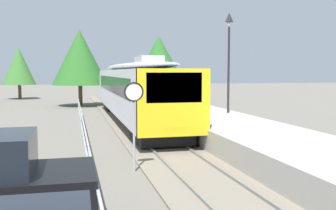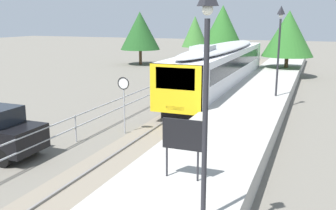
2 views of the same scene
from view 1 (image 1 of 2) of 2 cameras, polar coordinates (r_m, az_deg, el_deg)
ground_plane at (r=20.12m, az=-11.76°, el=-4.13°), size 160.00×160.00×0.00m
track_rails at (r=20.43m, az=-3.30°, el=-3.80°), size 3.20×60.00×0.14m
commuter_train at (r=24.06m, az=-5.02°, el=2.55°), size 2.82×19.90×3.74m
station_platform at (r=21.20m, az=5.37°, el=-2.36°), size 3.90×60.00×0.90m
platform_lamp_mid_platform at (r=21.24m, az=8.91°, el=8.89°), size 0.34×0.34×5.35m
speed_limit_sign at (r=12.00m, az=-5.02°, el=0.15°), size 0.61×0.10×2.81m
carpark_fence at (r=10.11m, az=-11.52°, el=-7.79°), size 0.06×36.06×1.25m
tree_behind_carpark at (r=35.08m, az=-1.34°, el=6.53°), size 4.85×4.85×6.30m
tree_distant_left at (r=47.94m, az=-20.99°, el=5.34°), size 3.67×3.67×5.93m
tree_distant_centre at (r=36.34m, az=-12.80°, el=6.82°), size 5.02×5.02×6.94m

